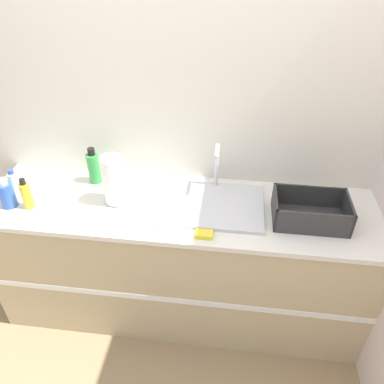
# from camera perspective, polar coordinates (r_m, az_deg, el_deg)

# --- Properties ---
(ground_plane) EXTENTS (12.00, 12.00, 0.00)m
(ground_plane) POSITION_cam_1_polar(r_m,az_deg,el_deg) (2.59, -2.63, -22.01)
(ground_plane) COLOR #937A56
(wall_back) EXTENTS (4.64, 0.06, 2.60)m
(wall_back) POSITION_cam_1_polar(r_m,az_deg,el_deg) (2.19, -0.82, 11.88)
(wall_back) COLOR beige
(wall_back) RESTS_ON ground_plane
(counter_cabinet) EXTENTS (2.26, 0.62, 0.89)m
(counter_cabinet) POSITION_cam_1_polar(r_m,az_deg,el_deg) (2.42, -1.74, -10.36)
(counter_cabinet) COLOR tan
(counter_cabinet) RESTS_ON ground_plane
(sink) EXTENTS (0.56, 0.42, 0.30)m
(sink) POSITION_cam_1_polar(r_m,az_deg,el_deg) (2.11, 3.27, -1.69)
(sink) COLOR silver
(sink) RESTS_ON counter_cabinet
(paper_towel_roll) EXTENTS (0.12, 0.12, 0.29)m
(paper_towel_roll) POSITION_cam_1_polar(r_m,az_deg,el_deg) (2.10, -11.82, 1.75)
(paper_towel_roll) COLOR #4C4C51
(paper_towel_roll) RESTS_ON counter_cabinet
(dish_rack) EXTENTS (0.39, 0.25, 0.14)m
(dish_rack) POSITION_cam_1_polar(r_m,az_deg,el_deg) (2.08, 17.55, -3.03)
(dish_rack) COLOR #2D2D2D
(dish_rack) RESTS_ON counter_cabinet
(bottle_yellow) EXTENTS (0.06, 0.06, 0.19)m
(bottle_yellow) POSITION_cam_1_polar(r_m,az_deg,el_deg) (2.25, -23.89, -0.41)
(bottle_yellow) COLOR yellow
(bottle_yellow) RESTS_ON counter_cabinet
(bottle_clear) EXTENTS (0.06, 0.06, 0.15)m
(bottle_clear) POSITION_cam_1_polar(r_m,az_deg,el_deg) (2.43, -25.47, 1.43)
(bottle_clear) COLOR silver
(bottle_clear) RESTS_ON counter_cabinet
(bottle_blue) EXTENTS (0.09, 0.09, 0.18)m
(bottle_blue) POSITION_cam_1_polar(r_m,az_deg,el_deg) (2.31, -26.39, -0.30)
(bottle_blue) COLOR #2D56B7
(bottle_blue) RESTS_ON counter_cabinet
(bottle_green) EXTENTS (0.08, 0.08, 0.23)m
(bottle_green) POSITION_cam_1_polar(r_m,az_deg,el_deg) (2.33, -14.71, 3.66)
(bottle_green) COLOR #2D8C3D
(bottle_green) RESTS_ON counter_cabinet
(sponge) EXTENTS (0.09, 0.06, 0.02)m
(sponge) POSITION_cam_1_polar(r_m,az_deg,el_deg) (1.91, 1.85, -6.46)
(sponge) COLOR yellow
(sponge) RESTS_ON counter_cabinet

